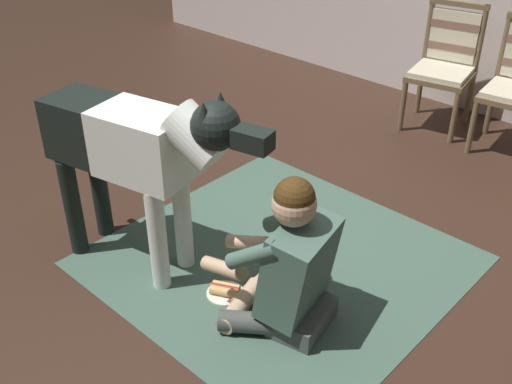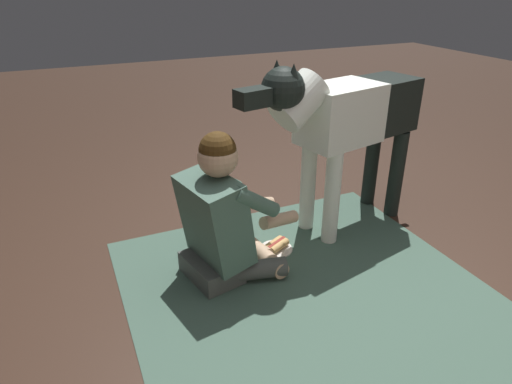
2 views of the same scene
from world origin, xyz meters
The scene contains 5 objects.
ground_plane centered at (0.00, 0.00, 0.00)m, with size 13.87×13.87×0.00m, color #342117.
area_rug centered at (0.18, 0.36, 0.00)m, with size 1.86×1.81×0.01m, color #3F5A4C.
person_sitting_on_floor centered at (0.52, 0.02, 0.35)m, with size 0.69×0.57×0.84m.
large_dog centered at (-0.36, -0.17, 0.75)m, with size 1.47×0.48×1.14m.
hot_dog_on_plate centered at (0.15, -0.06, 0.03)m, with size 0.20×0.20×0.06m.
Camera 2 is at (1.22, 2.06, 1.55)m, focal length 31.77 mm.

